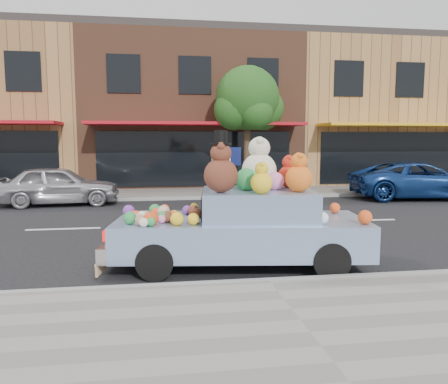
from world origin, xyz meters
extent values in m
plane|color=black|center=(0.00, 0.00, 0.00)|extent=(120.00, 120.00, 0.00)
cube|color=gray|center=(0.00, -6.50, 0.06)|extent=(60.00, 3.00, 0.12)
cube|color=gray|center=(0.00, 6.50, 0.06)|extent=(60.00, 3.00, 0.12)
cube|color=gray|center=(0.00, -5.00, 0.07)|extent=(60.00, 0.12, 0.13)
cube|color=gray|center=(0.00, 5.00, 0.07)|extent=(60.00, 0.12, 0.13)
cube|color=black|center=(-7.00, 7.98, 5.00)|extent=(1.40, 0.06, 1.60)
cube|color=brown|center=(0.00, 12.00, 3.50)|extent=(10.00, 8.00, 7.00)
cube|color=#332D2B|center=(0.00, 12.00, 7.15)|extent=(10.00, 8.00, 0.30)
cube|color=black|center=(0.00, 7.98, 1.40)|extent=(8.50, 0.06, 2.40)
cube|color=#B2101B|center=(0.00, 7.10, 2.90)|extent=(9.00, 1.80, 0.12)
cube|color=black|center=(-3.00, 7.98, 5.00)|extent=(1.40, 0.06, 1.60)
cube|color=black|center=(0.00, 7.98, 5.00)|extent=(1.40, 0.06, 1.60)
cube|color=black|center=(3.00, 7.98, 5.00)|extent=(1.40, 0.06, 1.60)
cube|color=#A87A46|center=(10.00, 12.00, 3.50)|extent=(10.00, 8.00, 7.00)
cube|color=#332D2B|center=(10.00, 12.00, 7.15)|extent=(10.00, 8.00, 0.30)
cube|color=black|center=(10.00, 7.98, 1.40)|extent=(8.50, 0.06, 2.40)
cube|color=#F2AD1C|center=(10.00, 7.10, 2.90)|extent=(9.00, 1.80, 0.12)
cube|color=black|center=(7.00, 7.98, 5.00)|extent=(1.40, 0.06, 1.60)
cube|color=black|center=(10.00, 7.98, 5.00)|extent=(1.40, 0.06, 1.60)
cylinder|color=#38281C|center=(2.00, 6.50, 1.60)|extent=(0.28, 0.28, 3.20)
sphere|color=#1E4814|center=(2.00, 6.50, 3.92)|extent=(2.60, 2.60, 2.60)
sphere|color=#1E4814|center=(2.70, 6.80, 3.52)|extent=(1.80, 1.80, 1.80)
sphere|color=#1E4814|center=(1.40, 6.30, 3.42)|extent=(1.60, 1.60, 1.60)
sphere|color=#1E4814|center=(2.20, 5.90, 3.32)|extent=(1.40, 1.40, 1.40)
sphere|color=#1E4814|center=(1.70, 7.10, 3.62)|extent=(1.60, 1.60, 1.60)
imported|color=#B3B3B8|center=(-5.01, 4.32, 0.68)|extent=(4.11, 1.91, 1.36)
imported|color=navy|center=(8.17, 4.03, 0.70)|extent=(5.27, 2.88, 1.40)
cylinder|color=black|center=(1.08, -4.77, 0.30)|extent=(0.62, 0.28, 0.60)
cylinder|color=black|center=(1.28, -3.23, 0.30)|extent=(0.62, 0.28, 0.60)
cylinder|color=black|center=(-1.70, -4.41, 0.30)|extent=(0.62, 0.28, 0.60)
cylinder|color=black|center=(-1.50, -2.87, 0.30)|extent=(0.62, 0.28, 0.60)
cube|color=#87A1C9|center=(-0.21, -3.82, 0.55)|extent=(4.48, 2.24, 0.60)
cube|color=#87A1C9|center=(0.09, -3.86, 1.10)|extent=(2.08, 1.73, 0.50)
cube|color=silver|center=(-2.41, -3.54, 0.40)|extent=(0.39, 1.79, 0.26)
cube|color=red|center=(-2.45, -4.22, 0.72)|extent=(0.10, 0.29, 0.16)
cube|color=red|center=(-2.27, -2.87, 0.72)|extent=(0.10, 0.29, 0.16)
cube|color=black|center=(-0.85, -3.74, 1.10)|extent=(0.21, 1.29, 0.40)
sphere|color=#552618|center=(-0.60, -4.12, 1.63)|extent=(0.57, 0.57, 0.57)
sphere|color=#552618|center=(-0.60, -4.12, 2.00)|extent=(0.35, 0.35, 0.35)
sphere|color=#552618|center=(-0.60, -4.25, 2.11)|extent=(0.13, 0.13, 0.13)
sphere|color=#552618|center=(-0.60, -4.00, 2.11)|extent=(0.13, 0.13, 0.13)
cylinder|color=black|center=(-0.60, -4.12, 2.15)|extent=(0.33, 0.33, 0.02)
cylinder|color=black|center=(-0.60, -4.12, 2.26)|extent=(0.21, 0.21, 0.22)
sphere|color=beige|center=(0.18, -3.52, 1.67)|extent=(0.63, 0.63, 0.63)
sphere|color=beige|center=(0.18, -3.52, 2.07)|extent=(0.39, 0.39, 0.39)
sphere|color=beige|center=(0.18, -3.65, 2.20)|extent=(0.15, 0.15, 0.15)
sphere|color=beige|center=(0.18, -3.38, 2.20)|extent=(0.15, 0.15, 0.15)
sphere|color=#EB5C16|center=(0.70, -4.24, 1.57)|extent=(0.45, 0.45, 0.45)
sphere|color=#EB5C16|center=(0.70, -4.24, 1.86)|extent=(0.28, 0.28, 0.28)
sphere|color=#EB5C16|center=(0.70, -4.34, 1.95)|extent=(0.11, 0.11, 0.11)
sphere|color=#EB5C16|center=(0.70, -4.14, 1.95)|extent=(0.11, 0.11, 0.11)
sphere|color=#B22113|center=(0.74, -3.54, 1.55)|extent=(0.41, 0.41, 0.41)
sphere|color=#B22113|center=(0.74, -3.54, 1.81)|extent=(0.25, 0.25, 0.25)
sphere|color=#B22113|center=(0.74, -3.63, 1.90)|extent=(0.10, 0.10, 0.10)
sphere|color=#B22113|center=(0.74, -3.45, 1.90)|extent=(0.10, 0.10, 0.10)
sphere|color=white|center=(-0.45, -3.34, 1.58)|extent=(0.45, 0.45, 0.45)
sphere|color=white|center=(-0.45, -3.34, 1.87)|extent=(0.28, 0.28, 0.28)
sphere|color=white|center=(-0.45, -3.43, 1.96)|extent=(0.11, 0.11, 0.11)
sphere|color=white|center=(-0.45, -3.24, 1.96)|extent=(0.11, 0.11, 0.11)
sphere|color=yellow|center=(0.02, -4.40, 1.53)|extent=(0.35, 0.35, 0.35)
sphere|color=yellow|center=(0.02, -4.40, 1.76)|extent=(0.22, 0.22, 0.22)
sphere|color=yellow|center=(0.02, -4.48, 1.83)|extent=(0.08, 0.08, 0.08)
sphere|color=yellow|center=(0.02, -4.33, 1.83)|extent=(0.08, 0.08, 0.08)
sphere|color=#238038|center=(-0.11, -3.83, 1.53)|extent=(0.40, 0.40, 0.40)
sphere|color=pink|center=(0.39, -3.85, 1.50)|extent=(0.32, 0.32, 0.32)
sphere|color=beige|center=(-1.86, -4.34, 0.92)|extent=(0.15, 0.15, 0.15)
sphere|color=#238038|center=(-1.69, -3.34, 0.96)|extent=(0.22, 0.22, 0.22)
sphere|color=#E64415|center=(-2.02, -3.64, 0.93)|extent=(0.16, 0.16, 0.16)
sphere|color=gold|center=(-0.95, -2.94, 0.93)|extent=(0.16, 0.16, 0.16)
sphere|color=red|center=(-1.67, -3.52, 0.94)|extent=(0.17, 0.17, 0.17)
sphere|color=red|center=(-1.56, -3.11, 0.92)|extent=(0.14, 0.14, 0.14)
sphere|color=gold|center=(-1.35, -3.62, 0.92)|extent=(0.14, 0.14, 0.14)
sphere|color=beige|center=(-1.91, -3.69, 0.93)|extent=(0.15, 0.15, 0.15)
sphere|color=gold|center=(-1.07, -4.29, 0.95)|extent=(0.19, 0.19, 0.19)
sphere|color=gold|center=(-2.11, -4.05, 0.93)|extent=(0.16, 0.16, 0.16)
sphere|color=red|center=(-1.51, -3.10, 0.94)|extent=(0.17, 0.17, 0.17)
sphere|color=pink|center=(-2.04, -3.79, 0.92)|extent=(0.14, 0.14, 0.14)
sphere|color=#238038|center=(-2.11, -4.06, 0.94)|extent=(0.18, 0.18, 0.18)
sphere|color=#238038|center=(-1.56, -4.02, 0.95)|extent=(0.19, 0.19, 0.19)
sphere|color=#238038|center=(-1.75, -4.30, 0.92)|extent=(0.15, 0.15, 0.15)
sphere|color=#238038|center=(-2.09, -4.08, 0.96)|extent=(0.21, 0.21, 0.21)
sphere|color=red|center=(-1.73, -4.18, 0.96)|extent=(0.21, 0.21, 0.21)
sphere|color=gold|center=(-1.33, -4.30, 0.96)|extent=(0.22, 0.22, 0.22)
sphere|color=#562718|center=(-1.48, -4.01, 0.95)|extent=(0.20, 0.20, 0.20)
sphere|color=#562718|center=(-0.95, -3.61, 0.93)|extent=(0.17, 0.17, 0.17)
sphere|color=pink|center=(-1.58, -4.09, 0.92)|extent=(0.15, 0.15, 0.15)
sphere|color=#562718|center=(-1.00, -3.48, 0.95)|extent=(0.20, 0.20, 0.20)
sphere|color=#662D8B|center=(-1.11, -3.29, 0.94)|extent=(0.17, 0.17, 0.17)
sphere|color=#662D8B|center=(-2.16, -3.31, 0.95)|extent=(0.21, 0.21, 0.21)
sphere|color=#238038|center=(-1.05, -4.11, 0.93)|extent=(0.16, 0.16, 0.16)
sphere|color=#946A51|center=(-1.91, -4.21, 0.94)|extent=(0.18, 0.18, 0.18)
sphere|color=#662D8B|center=(-1.53, -3.93, 0.92)|extent=(0.13, 0.13, 0.13)
sphere|color=red|center=(-1.37, -3.99, 0.94)|extent=(0.19, 0.19, 0.19)
sphere|color=red|center=(-1.76, -4.22, 0.96)|extent=(0.21, 0.21, 0.21)
sphere|color=#238038|center=(-0.93, -3.39, 0.92)|extent=(0.15, 0.15, 0.15)
sphere|color=#946A51|center=(-1.84, -3.60, 0.92)|extent=(0.14, 0.14, 0.14)
sphere|color=#D8A88C|center=(-1.54, -3.60, 0.97)|extent=(0.22, 0.22, 0.22)
sphere|color=white|center=(-2.45, -3.83, 0.61)|extent=(0.17, 0.17, 0.17)
sphere|color=#E64415|center=(-2.34, -3.03, 0.61)|extent=(0.16, 0.16, 0.16)
sphere|color=gold|center=(-2.34, -3.01, 0.61)|extent=(0.16, 0.16, 0.16)
sphere|color=#E64415|center=(-2.40, -3.47, 0.60)|extent=(0.13, 0.13, 0.13)
sphere|color=#562718|center=(-2.35, -3.09, 0.60)|extent=(0.15, 0.15, 0.15)
sphere|color=#946A51|center=(-2.45, -3.85, 0.61)|extent=(0.17, 0.17, 0.17)
sphere|color=#E64415|center=(1.69, -4.64, 0.97)|extent=(0.23, 0.23, 0.23)
sphere|color=#E64415|center=(1.65, -3.52, 0.95)|extent=(0.19, 0.19, 0.19)
sphere|color=#562718|center=(1.28, -3.45, 0.94)|extent=(0.17, 0.17, 0.17)
sphere|color=white|center=(1.02, -4.51, 0.95)|extent=(0.20, 0.20, 0.20)
cylinder|color=#997A54|center=(-2.60, -4.37, 0.17)|extent=(0.06, 0.06, 0.17)
sphere|color=#997A54|center=(-2.60, -4.37, 0.26)|extent=(0.07, 0.07, 0.07)
cylinder|color=#997A54|center=(-2.59, -4.28, 0.17)|extent=(0.06, 0.06, 0.17)
sphere|color=#997A54|center=(-2.59, -4.28, 0.26)|extent=(0.07, 0.07, 0.07)
cylinder|color=#997A54|center=(-2.58, -4.19, 0.17)|extent=(0.06, 0.06, 0.17)
sphere|color=#997A54|center=(-2.58, -4.19, 0.26)|extent=(0.07, 0.07, 0.07)
cylinder|color=#997A54|center=(-2.56, -4.10, 0.17)|extent=(0.06, 0.06, 0.17)
sphere|color=#997A54|center=(-2.56, -4.10, 0.26)|extent=(0.07, 0.07, 0.07)
cylinder|color=#997A54|center=(-2.55, -4.01, 0.17)|extent=(0.06, 0.06, 0.17)
sphere|color=#997A54|center=(-2.55, -4.01, 0.26)|extent=(0.07, 0.07, 0.07)
cylinder|color=#997A54|center=(-2.54, -3.92, 0.17)|extent=(0.06, 0.06, 0.17)
sphere|color=#997A54|center=(-2.54, -3.92, 0.26)|extent=(0.07, 0.07, 0.07)
cylinder|color=#997A54|center=(-2.53, -3.84, 0.17)|extent=(0.06, 0.06, 0.17)
sphere|color=#997A54|center=(-2.53, -3.84, 0.26)|extent=(0.07, 0.07, 0.07)
cylinder|color=#997A54|center=(-2.52, -3.75, 0.17)|extent=(0.06, 0.06, 0.17)
sphere|color=#997A54|center=(-2.52, -3.75, 0.26)|extent=(0.07, 0.07, 0.07)
cylinder|color=#997A54|center=(-2.51, -3.66, 0.17)|extent=(0.06, 0.06, 0.17)
sphere|color=#997A54|center=(-2.51, -3.66, 0.26)|extent=(0.07, 0.07, 0.07)
cylinder|color=#997A54|center=(-2.49, -3.57, 0.17)|extent=(0.06, 0.06, 0.17)
sphere|color=#997A54|center=(-2.49, -3.57, 0.26)|extent=(0.07, 0.07, 0.07)
cylinder|color=#997A54|center=(-2.48, -3.48, 0.17)|extent=(0.06, 0.06, 0.17)
sphere|color=#997A54|center=(-2.48, -3.48, 0.26)|extent=(0.07, 0.07, 0.07)
cylinder|color=#997A54|center=(-2.47, -3.39, 0.17)|extent=(0.06, 0.06, 0.17)
sphere|color=#997A54|center=(-2.47, -3.39, 0.26)|extent=(0.07, 0.07, 0.07)
cylinder|color=#997A54|center=(-2.46, -3.30, 0.17)|extent=(0.06, 0.06, 0.17)
sphere|color=#997A54|center=(-2.46, -3.30, 0.26)|extent=(0.07, 0.07, 0.07)
cylinder|color=#997A54|center=(-2.45, -3.21, 0.17)|extent=(0.06, 0.06, 0.17)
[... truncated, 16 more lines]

